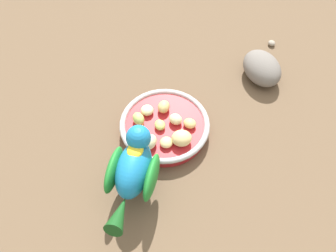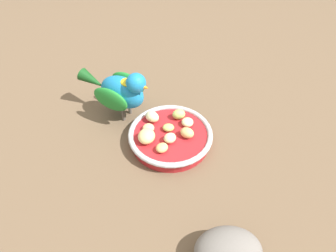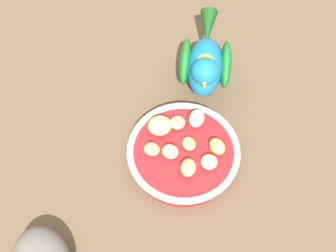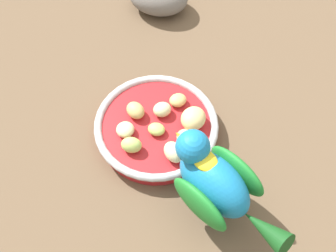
{
  "view_description": "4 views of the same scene",
  "coord_description": "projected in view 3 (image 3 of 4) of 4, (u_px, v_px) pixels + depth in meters",
  "views": [
    {
      "loc": [
        -0.16,
        -0.37,
        0.63
      ],
      "look_at": [
        -0.03,
        -0.0,
        0.06
      ],
      "focal_mm": 39.1,
      "sensor_mm": 36.0,
      "label": 1
    },
    {
      "loc": [
        0.4,
        -0.01,
        0.47
      ],
      "look_at": [
        -0.02,
        0.02,
        0.05
      ],
      "focal_mm": 30.58,
      "sensor_mm": 36.0,
      "label": 2
    },
    {
      "loc": [
        0.15,
        0.31,
        0.65
      ],
      "look_at": [
        -0.01,
        -0.0,
        0.07
      ],
      "focal_mm": 47.5,
      "sensor_mm": 36.0,
      "label": 3
    },
    {
      "loc": [
        -0.38,
        -0.08,
        0.61
      ],
      "look_at": [
        -0.03,
        0.01,
        0.05
      ],
      "focal_mm": 50.84,
      "sensor_mm": 36.0,
      "label": 4
    }
  ],
  "objects": [
    {
      "name": "ground_plane",
      "position": [
        164.0,
        150.0,
        0.74
      ],
      "size": [
        4.0,
        4.0,
        0.0
      ],
      "primitive_type": "plane",
      "color": "brown"
    },
    {
      "name": "feeding_bowl",
      "position": [
        183.0,
        153.0,
        0.71
      ],
      "size": [
        0.18,
        0.18,
        0.03
      ],
      "color": "#AD1E23",
      "rests_on": "ground_plane"
    },
    {
      "name": "apple_piece_0",
      "position": [
        170.0,
        152.0,
        0.69
      ],
      "size": [
        0.03,
        0.04,
        0.02
      ],
      "primitive_type": "ellipsoid",
      "rotation": [
        0.0,
        0.0,
        2.14
      ],
      "color": "beige",
      "rests_on": "feeding_bowl"
    },
    {
      "name": "apple_piece_1",
      "position": [
        209.0,
        162.0,
        0.69
      ],
      "size": [
        0.03,
        0.03,
        0.02
      ],
      "primitive_type": "ellipsoid",
      "rotation": [
        0.0,
        0.0,
        5.85
      ],
      "color": "beige",
      "rests_on": "feeding_bowl"
    },
    {
      "name": "apple_piece_2",
      "position": [
        177.0,
        123.0,
        0.73
      ],
      "size": [
        0.03,
        0.03,
        0.01
      ],
      "primitive_type": "ellipsoid",
      "rotation": [
        0.0,
        0.0,
        3.44
      ],
      "color": "#E5C67F",
      "rests_on": "feeding_bowl"
    },
    {
      "name": "apple_piece_3",
      "position": [
        188.0,
        168.0,
        0.68
      ],
      "size": [
        0.04,
        0.04,
        0.02
      ],
      "primitive_type": "ellipsoid",
      "rotation": [
        0.0,
        0.0,
        4.09
      ],
      "color": "tan",
      "rests_on": "feeding_bowl"
    },
    {
      "name": "apple_piece_4",
      "position": [
        189.0,
        144.0,
        0.71
      ],
      "size": [
        0.02,
        0.03,
        0.01
      ],
      "primitive_type": "ellipsoid",
      "rotation": [
        0.0,
        0.0,
        4.66
      ],
      "color": "#B2CC66",
      "rests_on": "feeding_bowl"
    },
    {
      "name": "apple_piece_5",
      "position": [
        160.0,
        126.0,
        0.72
      ],
      "size": [
        0.05,
        0.04,
        0.03
      ],
      "primitive_type": "ellipsoid",
      "rotation": [
        0.0,
        0.0,
        2.87
      ],
      "color": "#E5C67F",
      "rests_on": "feeding_bowl"
    },
    {
      "name": "apple_piece_6",
      "position": [
        197.0,
        118.0,
        0.72
      ],
      "size": [
        0.04,
        0.04,
        0.02
      ],
      "primitive_type": "ellipsoid",
      "rotation": [
        0.0,
        0.0,
        0.8
      ],
      "color": "beige",
      "rests_on": "feeding_bowl"
    },
    {
      "name": "apple_piece_7",
      "position": [
        217.0,
        146.0,
        0.7
      ],
      "size": [
        0.02,
        0.03,
        0.02
      ],
      "primitive_type": "ellipsoid",
      "rotation": [
        0.0,
        0.0,
        1.66
      ],
      "color": "#B2CC66",
      "rests_on": "feeding_bowl"
    },
    {
      "name": "apple_piece_8",
      "position": [
        152.0,
        149.0,
        0.7
      ],
      "size": [
        0.03,
        0.03,
        0.02
      ],
      "primitive_type": "ellipsoid",
      "rotation": [
        0.0,
        0.0,
        2.22
      ],
      "color": "tan",
      "rests_on": "feeding_bowl"
    },
    {
      "name": "parrot",
      "position": [
        205.0,
        63.0,
        0.73
      ],
      "size": [
        0.13,
        0.17,
        0.13
      ],
      "rotation": [
        0.0,
        0.0,
        0.99
      ],
      "color": "#59544C",
      "rests_on": "ground_plane"
    }
  ]
}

